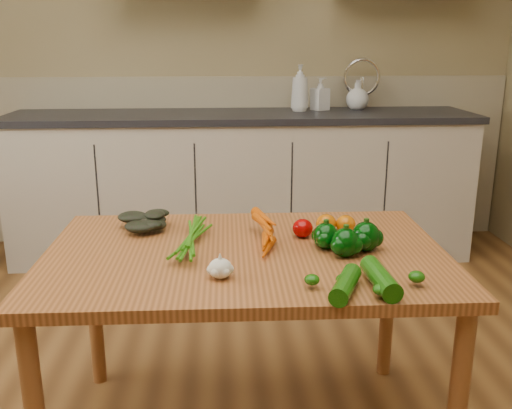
{
  "coord_description": "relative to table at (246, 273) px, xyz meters",
  "views": [
    {
      "loc": [
        0.06,
        -1.32,
        1.32
      ],
      "look_at": [
        0.19,
        0.63,
        0.76
      ],
      "focal_mm": 40.0,
      "sensor_mm": 36.0,
      "label": 1
    }
  ],
  "objects": [
    {
      "name": "table",
      "position": [
        0.0,
        0.0,
        0.0
      ],
      "size": [
        1.28,
        0.83,
        0.68
      ],
      "rotation": [
        0.0,
        0.0,
        -0.01
      ],
      "color": "#A25C2F",
      "rests_on": "ground"
    },
    {
      "name": "zucchini_a",
      "position": [
        0.35,
        -0.31,
        0.1
      ],
      "size": [
        0.07,
        0.2,
        0.06
      ],
      "primitive_type": "cylinder",
      "rotation": [
        1.57,
        0.0,
        0.04
      ],
      "color": "#114707",
      "rests_on": "table"
    },
    {
      "name": "leafy_greens",
      "position": [
        -0.35,
        0.23,
        0.12
      ],
      "size": [
        0.18,
        0.16,
        0.09
      ],
      "primitive_type": null,
      "color": "black",
      "rests_on": "table"
    },
    {
      "name": "tomato_b",
      "position": [
        0.29,
        0.16,
        0.11
      ],
      "size": [
        0.07,
        0.07,
        0.07
      ],
      "primitive_type": "ellipsoid",
      "color": "#BA5504",
      "rests_on": "table"
    },
    {
      "name": "zucchini_b",
      "position": [
        0.25,
        -0.34,
        0.1
      ],
      "size": [
        0.12,
        0.19,
        0.05
      ],
      "primitive_type": "cylinder",
      "rotation": [
        1.57,
        0.0,
        -0.42
      ],
      "color": "#114707",
      "rests_on": "table"
    },
    {
      "name": "soap_bottle_a",
      "position": [
        0.43,
        1.87,
        0.44
      ],
      "size": [
        0.14,
        0.14,
        0.28
      ],
      "primitive_type": "imported",
      "rotation": [
        0.0,
        0.0,
        2.74
      ],
      "color": "silver",
      "rests_on": "counter_run"
    },
    {
      "name": "pepper_a",
      "position": [
        0.26,
        0.01,
        0.12
      ],
      "size": [
        0.08,
        0.08,
        0.08
      ],
      "primitive_type": "sphere",
      "color": "black",
      "rests_on": "table"
    },
    {
      "name": "soap_bottle_c",
      "position": [
        0.81,
        1.94,
        0.39
      ],
      "size": [
        0.18,
        0.18,
        0.19
      ],
      "primitive_type": "imported",
      "rotation": [
        0.0,
        0.0,
        5.96
      ],
      "color": "silver",
      "rests_on": "counter_run"
    },
    {
      "name": "tomato_a",
      "position": [
        0.2,
        0.12,
        0.11
      ],
      "size": [
        0.07,
        0.07,
        0.06
      ],
      "primitive_type": "ellipsoid",
      "color": "#960302",
      "rests_on": "table"
    },
    {
      "name": "carrot_bunch",
      "position": [
        -0.01,
        0.06,
        0.11
      ],
      "size": [
        0.24,
        0.18,
        0.06
      ],
      "primitive_type": null,
      "rotation": [
        0.0,
        0.0,
        -0.01
      ],
      "color": "#C74D04",
      "rests_on": "table"
    },
    {
      "name": "soap_bottle_b",
      "position": [
        0.56,
        1.92,
        0.4
      ],
      "size": [
        0.13,
        0.13,
        0.2
      ],
      "primitive_type": "imported",
      "rotation": [
        0.0,
        0.0,
        2.1
      ],
      "color": "silver",
      "rests_on": "counter_run"
    },
    {
      "name": "garlic_bulb",
      "position": [
        -0.08,
        -0.21,
        0.1
      ],
      "size": [
        0.07,
        0.07,
        0.06
      ],
      "primitive_type": "ellipsoid",
      "color": "white",
      "rests_on": "table"
    },
    {
      "name": "pepper_c",
      "position": [
        0.31,
        -0.07,
        0.12
      ],
      "size": [
        0.09,
        0.09,
        0.09
      ],
      "primitive_type": "sphere",
      "color": "black",
      "rests_on": "table"
    },
    {
      "name": "room",
      "position": [
        -0.14,
        -0.2,
        0.64
      ],
      "size": [
        4.04,
        5.04,
        2.64
      ],
      "color": "brown",
      "rests_on": "ground"
    },
    {
      "name": "counter_run",
      "position": [
        0.07,
        1.81,
        -0.15
      ],
      "size": [
        2.84,
        0.64,
        1.14
      ],
      "color": "#B3A695",
      "rests_on": "ground"
    },
    {
      "name": "pepper_b",
      "position": [
        0.38,
        -0.02,
        0.12
      ],
      "size": [
        0.09,
        0.09,
        0.09
      ],
      "primitive_type": "sphere",
      "color": "black",
      "rests_on": "table"
    },
    {
      "name": "tomato_c",
      "position": [
        0.35,
        0.15,
        0.11
      ],
      "size": [
        0.07,
        0.07,
        0.06
      ],
      "primitive_type": "ellipsoid",
      "color": "#BA5504",
      "rests_on": "table"
    }
  ]
}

